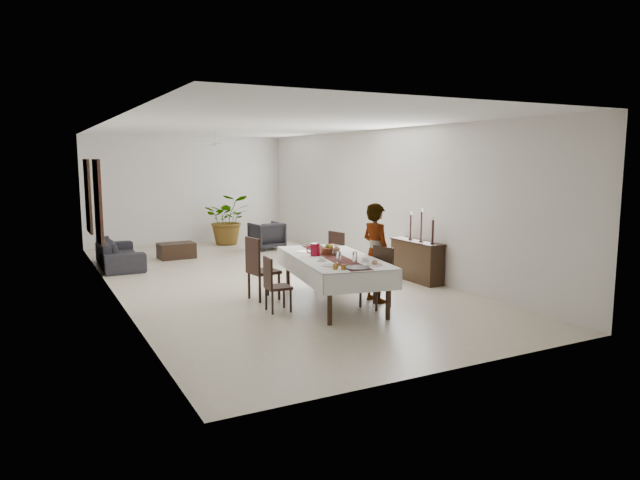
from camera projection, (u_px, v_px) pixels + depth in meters
The scene contains 88 objects.
floor at pixel (262, 279), 12.12m from camera, with size 6.00×12.00×0.00m, color beige.
ceiling at pixel (260, 126), 11.67m from camera, with size 6.00×12.00×0.02m, color white.
wall_back at pixel (187, 190), 17.16m from camera, with size 6.00×0.02×3.20m, color silver.
wall_front at pixel (453, 239), 6.62m from camera, with size 6.00×0.02×3.20m, color silver.
wall_left at pixel (110, 209), 10.52m from camera, with size 0.02×12.00×3.20m, color silver.
wall_right at pixel (381, 199), 13.26m from camera, with size 0.02×12.00×3.20m, color silver.
dining_table_top at pixel (333, 259), 9.94m from camera, with size 1.10×2.64×0.05m, color black.
table_leg_fl at pixel (330, 301), 8.67m from camera, with size 0.08×0.08×0.77m, color black.
table_leg_fr at pixel (388, 296), 8.97m from camera, with size 0.08×0.08×0.77m, color black.
table_leg_bl at pixel (288, 270), 11.03m from camera, with size 0.08×0.08×0.77m, color black.
table_leg_br at pixel (335, 267), 11.33m from camera, with size 0.08×0.08×0.77m, color black.
tablecloth_top at pixel (333, 257), 9.94m from camera, with size 1.30×2.84×0.01m, color white.
tablecloth_drape_left at pixel (297, 268), 9.76m from camera, with size 0.01×2.84×0.33m, color silver.
tablecloth_drape_right at pixel (367, 264), 10.16m from camera, with size 0.01×2.84×0.33m, color white.
tablecloth_drape_near at pixel (363, 282), 8.63m from camera, with size 1.30×0.01×0.33m, color white.
tablecloth_drape_far at pixel (309, 253), 11.29m from camera, with size 1.30×0.01×0.33m, color white.
table_runner at pixel (333, 256), 9.94m from camera, with size 0.38×2.75×0.00m, color #591D19.
red_pitcher at pixel (315, 250), 9.99m from camera, with size 0.16×0.16×0.22m, color maroon.
pitcher_handle at pixel (310, 250), 9.96m from camera, with size 0.13×0.13×0.02m, color maroon.
wine_glass_near at pixel (355, 257), 9.29m from camera, with size 0.08×0.08×0.19m, color white.
wine_glass_mid at pixel (339, 257), 9.32m from camera, with size 0.08×0.08×0.19m, color white.
wine_glass_far at pixel (335, 251), 9.99m from camera, with size 0.08×0.08×0.19m, color white.
teacup_right at pixel (365, 260), 9.41m from camera, with size 0.10×0.10×0.07m, color white.
saucer_right at pixel (365, 261), 9.41m from camera, with size 0.16×0.16×0.01m, color white.
teacup_left at pixel (322, 259), 9.47m from camera, with size 0.10×0.10×0.07m, color white.
saucer_left at pixel (322, 261), 9.47m from camera, with size 0.16×0.16×0.01m, color silver.
plate_near_right at pixel (375, 265), 9.11m from camera, with size 0.26×0.26×0.02m, color white.
bread_near_right at pixel (375, 263), 9.11m from camera, with size 0.10×0.10×0.10m, color #B17E56.
plate_near_left at pixel (330, 265), 9.06m from camera, with size 0.26×0.26×0.02m, color silver.
plate_far_left at pixel (304, 252), 10.40m from camera, with size 0.26×0.26×0.02m, color white.
serving_tray at pixel (357, 268), 8.85m from camera, with size 0.40×0.40×0.02m, color #3C3C41.
jam_jar_a at pixel (343, 267), 8.74m from camera, with size 0.07×0.07×0.08m, color brown.
jam_jar_b at pixel (335, 267), 8.77m from camera, with size 0.07×0.07×0.08m, color #9A6416.
jam_jar_c at pixel (336, 265), 8.89m from camera, with size 0.07×0.07×0.08m, color #934615.
fruit_basket at pixel (331, 251), 10.20m from camera, with size 0.33×0.33×0.11m, color brown.
fruit_red at pixel (332, 246), 10.22m from camera, with size 0.10×0.10×0.10m, color maroon.
fruit_green at pixel (328, 246), 10.21m from camera, with size 0.09×0.09×0.09m, color #5C8929.
fruit_yellow at pixel (332, 247), 10.14m from camera, with size 0.09×0.09×0.09m, color gold.
chair_right_near_seat at pixel (375, 281), 9.72m from camera, with size 0.44×0.44×0.05m, color black.
chair_right_near_leg_fl at pixel (390, 295), 9.75m from camera, with size 0.04×0.04×0.43m, color black.
chair_right_near_leg_fr at pixel (374, 292), 10.00m from camera, with size 0.04×0.04×0.43m, color black.
chair_right_near_leg_bl at pixel (376, 299), 9.50m from camera, with size 0.04×0.04×0.43m, color black.
chair_right_near_leg_br at pixel (360, 295), 9.75m from camera, with size 0.04×0.04×0.43m, color black.
chair_right_near_back at pixel (383, 263), 9.81m from camera, with size 0.44×0.04×0.56m, color black.
chair_right_far_seat at pixel (328, 263), 11.29m from camera, with size 0.46×0.46×0.05m, color black.
chair_right_far_leg_fl at pixel (342, 276), 11.29m from camera, with size 0.05×0.05×0.45m, color black.
chair_right_far_leg_fr at pixel (330, 273), 11.58m from camera, with size 0.05×0.05×0.45m, color black.
chair_right_far_leg_bl at pixel (327, 278), 11.06m from camera, with size 0.05×0.05×0.45m, color black.
chair_right_far_leg_br at pixel (315, 275), 11.35m from camera, with size 0.05×0.05×0.45m, color black.
chair_right_far_back at pixel (336, 246), 11.37m from camera, with size 0.46×0.04×0.59m, color black.
chair_left_near_seat at pixel (278, 287), 9.47m from camera, with size 0.39×0.39×0.04m, color black.
chair_left_near_leg_fl at pixel (266, 299), 9.58m from camera, with size 0.04×0.04×0.39m, color black.
chair_left_near_leg_fr at pixel (273, 303), 9.29m from camera, with size 0.04×0.04×0.39m, color black.
chair_left_near_leg_bl at pixel (284, 297), 9.71m from camera, with size 0.04×0.04×0.39m, color black.
chair_left_near_leg_br at pixel (291, 301), 9.42m from camera, with size 0.04×0.04×0.39m, color black.
chair_left_near_back at pixel (268, 272), 9.36m from camera, with size 0.39×0.04×0.50m, color black.
chair_left_far_seat at pixel (264, 272), 10.28m from camera, with size 0.48×0.48×0.05m, color black.
chair_left_far_leg_fl at pixel (249, 286), 10.36m from camera, with size 0.05×0.05×0.48m, color black.
chair_left_far_leg_fr at pixel (260, 290), 10.05m from camera, with size 0.05×0.05×0.48m, color black.
chair_left_far_leg_bl at pixel (268, 283), 10.59m from camera, with size 0.05×0.05×0.48m, color black.
chair_left_far_leg_br at pixel (279, 287), 10.27m from camera, with size 0.05×0.05×0.48m, color black.
chair_left_far_back at pixel (253, 255), 10.11m from camera, with size 0.48×0.04×0.62m, color black.
woman at pixel (376, 253), 10.07m from camera, with size 0.64×0.42×1.76m, color gray.
sideboard_body at pixel (417, 261), 11.86m from camera, with size 0.36×1.36×0.82m, color black.
sideboard_top at pixel (417, 241), 11.80m from camera, with size 0.40×1.41×0.03m, color black.
candlestick_near_base at pixel (432, 243), 11.36m from camera, with size 0.09×0.09×0.03m, color black.
candlestick_near_shaft at pixel (433, 231), 11.33m from camera, with size 0.05×0.05×0.45m, color black.
candlestick_near_candle at pixel (433, 218), 11.29m from camera, with size 0.03×0.03×0.07m, color silver.
candlestick_mid_base at pixel (421, 241), 11.68m from camera, with size 0.09×0.09×0.03m, color black.
candlestick_mid_shaft at pixel (422, 226), 11.63m from camera, with size 0.05×0.05×0.59m, color black.
candlestick_mid_candle at pixel (422, 210), 11.59m from camera, with size 0.03×0.03×0.07m, color white.
candlestick_far_base at pixel (411, 239), 12.00m from camera, with size 0.09×0.09×0.03m, color black.
candlestick_far_shaft at pixel (411, 226), 11.96m from camera, with size 0.05×0.05×0.50m, color black.
candlestick_far_candle at pixel (411, 213), 11.92m from camera, with size 0.03×0.03×0.07m, color silver.
sofa at pixel (119, 253), 13.45m from camera, with size 2.25×0.88×0.66m, color #27252A.
armchair at pixel (267, 236), 16.07m from camera, with size 0.82×0.85×0.77m, color black.
coffee_table at pixel (176, 251), 14.59m from camera, with size 0.89×0.60×0.40m, color black.
potted_plant at pixel (228, 219), 16.96m from camera, with size 1.35×1.17×1.49m, color #345823.
mirror_frame_near at pixel (98, 202), 12.47m from camera, with size 0.06×1.05×1.85m, color black.
mirror_glass_near at pixel (100, 202), 12.48m from camera, with size 0.01×0.90×1.70m, color silver.
mirror_frame_far at pixel (88, 196), 14.31m from camera, with size 0.06×1.05×1.85m, color black.
mirror_glass_far at pixel (89, 196), 14.33m from camera, with size 0.01×0.90×1.70m, color white.
fan_rod at pixel (216, 136), 14.31m from camera, with size 0.04×0.04×0.20m, color silver.
fan_hub at pixel (216, 144), 14.34m from camera, with size 0.16×0.16×0.08m, color white.
fan_blade_n at pixel (212, 144), 14.65m from camera, with size 0.10×0.55×0.01m, color white.
fan_blade_s at pixel (221, 144), 14.04m from camera, with size 0.10×0.55×0.01m, color silver.
fan_blade_e at pixel (230, 144), 14.50m from camera, with size 0.55×0.10×0.01m, color white.
fan_blade_w at pixel (203, 144), 14.18m from camera, with size 0.55×0.10×0.01m, color white.
Camera 1 is at (-4.41, -11.10, 2.52)m, focal length 32.00 mm.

